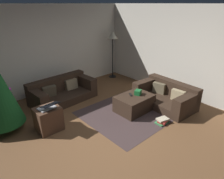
{
  "coord_description": "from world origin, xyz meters",
  "views": [
    {
      "loc": [
        -2.2,
        -2.61,
        2.61
      ],
      "look_at": [
        0.66,
        0.55,
        0.75
      ],
      "focal_mm": 31.87,
      "sensor_mm": 36.0,
      "label": 1
    }
  ],
  "objects_px": {
    "ottoman": "(134,103)",
    "tv_remote": "(131,95)",
    "couch_right": "(166,96)",
    "book_stack": "(163,121)",
    "couch_left": "(62,92)",
    "side_table": "(48,119)",
    "gift_box": "(138,92)",
    "laptop": "(48,107)",
    "corner_lamp": "(113,39)"
  },
  "relations": [
    {
      "from": "tv_remote",
      "to": "laptop",
      "type": "xyz_separation_m",
      "value": [
        -2.0,
        0.52,
        0.17
      ]
    },
    {
      "from": "gift_box",
      "to": "book_stack",
      "type": "height_order",
      "value": "gift_box"
    },
    {
      "from": "couch_right",
      "to": "gift_box",
      "type": "relative_size",
      "value": 9.12
    },
    {
      "from": "couch_right",
      "to": "ottoman",
      "type": "relative_size",
      "value": 1.78
    },
    {
      "from": "side_table",
      "to": "book_stack",
      "type": "bearing_deg",
      "value": -36.25
    },
    {
      "from": "book_stack",
      "to": "corner_lamp",
      "type": "xyz_separation_m",
      "value": [
        1.28,
        3.17,
        1.39
      ]
    },
    {
      "from": "book_stack",
      "to": "corner_lamp",
      "type": "bearing_deg",
      "value": 67.98
    },
    {
      "from": "gift_box",
      "to": "book_stack",
      "type": "xyz_separation_m",
      "value": [
        -0.08,
        -0.86,
        -0.43
      ]
    },
    {
      "from": "couch_left",
      "to": "book_stack",
      "type": "bearing_deg",
      "value": 109.44
    },
    {
      "from": "ottoman",
      "to": "gift_box",
      "type": "distance_m",
      "value": 0.3
    },
    {
      "from": "tv_remote",
      "to": "laptop",
      "type": "relative_size",
      "value": 0.36
    },
    {
      "from": "ottoman",
      "to": "gift_box",
      "type": "height_order",
      "value": "gift_box"
    },
    {
      "from": "gift_box",
      "to": "tv_remote",
      "type": "xyz_separation_m",
      "value": [
        -0.17,
        0.1,
        -0.05
      ]
    },
    {
      "from": "gift_box",
      "to": "laptop",
      "type": "xyz_separation_m",
      "value": [
        -2.17,
        0.62,
        0.12
      ]
    },
    {
      "from": "book_stack",
      "to": "gift_box",
      "type": "bearing_deg",
      "value": 84.94
    },
    {
      "from": "couch_right",
      "to": "ottoman",
      "type": "xyz_separation_m",
      "value": [
        -0.92,
        0.36,
        -0.04
      ]
    },
    {
      "from": "couch_left",
      "to": "side_table",
      "type": "height_order",
      "value": "couch_left"
    },
    {
      "from": "couch_right",
      "to": "corner_lamp",
      "type": "height_order",
      "value": "corner_lamp"
    },
    {
      "from": "book_stack",
      "to": "corner_lamp",
      "type": "height_order",
      "value": "corner_lamp"
    },
    {
      "from": "gift_box",
      "to": "corner_lamp",
      "type": "relative_size",
      "value": 0.11
    },
    {
      "from": "couch_right",
      "to": "corner_lamp",
      "type": "bearing_deg",
      "value": -4.8
    },
    {
      "from": "tv_remote",
      "to": "book_stack",
      "type": "relative_size",
      "value": 0.48
    },
    {
      "from": "couch_left",
      "to": "side_table",
      "type": "distance_m",
      "value": 1.49
    },
    {
      "from": "corner_lamp",
      "to": "laptop",
      "type": "bearing_deg",
      "value": -153.4
    },
    {
      "from": "ottoman",
      "to": "laptop",
      "type": "bearing_deg",
      "value": 163.15
    },
    {
      "from": "gift_box",
      "to": "corner_lamp",
      "type": "distance_m",
      "value": 2.78
    },
    {
      "from": "couch_left",
      "to": "gift_box",
      "type": "distance_m",
      "value": 2.2
    },
    {
      "from": "tv_remote",
      "to": "side_table",
      "type": "relative_size",
      "value": 0.29
    },
    {
      "from": "gift_box",
      "to": "corner_lamp",
      "type": "height_order",
      "value": "corner_lamp"
    },
    {
      "from": "couch_right",
      "to": "gift_box",
      "type": "height_order",
      "value": "couch_right"
    },
    {
      "from": "couch_left",
      "to": "gift_box",
      "type": "bearing_deg",
      "value": 120.13
    },
    {
      "from": "couch_left",
      "to": "couch_right",
      "type": "distance_m",
      "value": 2.97
    },
    {
      "from": "ottoman",
      "to": "side_table",
      "type": "distance_m",
      "value": 2.16
    },
    {
      "from": "corner_lamp",
      "to": "gift_box",
      "type": "bearing_deg",
      "value": -117.58
    },
    {
      "from": "couch_right",
      "to": "corner_lamp",
      "type": "relative_size",
      "value": 0.98
    },
    {
      "from": "couch_left",
      "to": "laptop",
      "type": "bearing_deg",
      "value": 48.1
    },
    {
      "from": "couch_left",
      "to": "side_table",
      "type": "relative_size",
      "value": 3.42
    },
    {
      "from": "couch_left",
      "to": "laptop",
      "type": "xyz_separation_m",
      "value": [
        -0.95,
        -1.2,
        0.34
      ]
    },
    {
      "from": "ottoman",
      "to": "tv_remote",
      "type": "xyz_separation_m",
      "value": [
        -0.04,
        0.1,
        0.22
      ]
    },
    {
      "from": "couch_right",
      "to": "side_table",
      "type": "relative_size",
      "value": 3.05
    },
    {
      "from": "ottoman",
      "to": "couch_right",
      "type": "bearing_deg",
      "value": -21.48
    },
    {
      "from": "laptop",
      "to": "ottoman",
      "type": "bearing_deg",
      "value": -16.85
    },
    {
      "from": "gift_box",
      "to": "corner_lamp",
      "type": "xyz_separation_m",
      "value": [
        1.21,
        2.31,
        0.96
      ]
    },
    {
      "from": "gift_box",
      "to": "laptop",
      "type": "bearing_deg",
      "value": 164.08
    },
    {
      "from": "couch_left",
      "to": "corner_lamp",
      "type": "distance_m",
      "value": 2.74
    },
    {
      "from": "gift_box",
      "to": "book_stack",
      "type": "distance_m",
      "value": 0.96
    },
    {
      "from": "couch_right",
      "to": "book_stack",
      "type": "xyz_separation_m",
      "value": [
        -0.87,
        -0.5,
        -0.2
      ]
    },
    {
      "from": "corner_lamp",
      "to": "couch_left",
      "type": "bearing_deg",
      "value": -168.67
    },
    {
      "from": "couch_left",
      "to": "laptop",
      "type": "distance_m",
      "value": 1.57
    },
    {
      "from": "ottoman",
      "to": "book_stack",
      "type": "distance_m",
      "value": 0.88
    }
  ]
}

